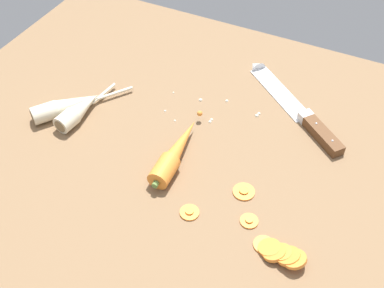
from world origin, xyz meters
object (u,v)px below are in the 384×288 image
(whole_carrot, at_px, (175,153))
(parsnip_mid_left, at_px, (66,106))
(chefs_knife, at_px, (290,102))
(carrot_slice_stray_mid, at_px, (244,191))
(carrot_slice_stray_near, at_px, (190,212))
(parsnip_front, at_px, (79,111))
(carrot_slice_stray_far, at_px, (249,220))
(carrot_slice_stack, at_px, (279,252))

(whole_carrot, height_order, parsnip_mid_left, whole_carrot)
(chefs_knife, xyz_separation_m, carrot_slice_stray_mid, (-0.00, -0.28, -0.00))
(chefs_knife, xyz_separation_m, whole_carrot, (-0.16, -0.26, 0.01))
(whole_carrot, relative_size, carrot_slice_stray_near, 6.20)
(chefs_knife, xyz_separation_m, carrot_slice_stray_near, (-0.07, -0.37, -0.00))
(parsnip_front, bearing_deg, whole_carrot, -4.18)
(carrot_slice_stray_far, bearing_deg, carrot_slice_stray_mid, 119.89)
(carrot_slice_stack, bearing_deg, chefs_knife, 104.96)
(parsnip_front, distance_m, carrot_slice_stray_far, 0.44)
(whole_carrot, relative_size, carrot_slice_stray_mid, 5.29)
(parsnip_front, relative_size, carrot_slice_stray_near, 5.02)
(parsnip_front, height_order, carrot_slice_stack, parsnip_front)
(parsnip_mid_left, xyz_separation_m, carrot_slice_stray_far, (0.47, -0.09, -0.02))
(chefs_knife, height_order, whole_carrot, whole_carrot)
(carrot_slice_stack, bearing_deg, carrot_slice_stray_near, 175.99)
(chefs_knife, relative_size, carrot_slice_stack, 3.02)
(carrot_slice_stray_near, distance_m, carrot_slice_stray_far, 0.11)
(chefs_knife, relative_size, carrot_slice_stray_far, 8.65)
(parsnip_front, distance_m, parsnip_mid_left, 0.03)
(carrot_slice_stray_near, distance_m, carrot_slice_stray_mid, 0.11)
(parsnip_mid_left, height_order, carrot_slice_stray_far, parsnip_mid_left)
(carrot_slice_stack, bearing_deg, carrot_slice_stray_mid, 135.72)
(parsnip_mid_left, height_order, carrot_slice_stray_mid, parsnip_mid_left)
(parsnip_mid_left, bearing_deg, whole_carrot, -4.02)
(carrot_slice_stray_near, bearing_deg, whole_carrot, 128.30)
(carrot_slice_stray_near, bearing_deg, parsnip_front, 159.47)
(parsnip_front, distance_m, carrot_slice_stack, 0.52)
(chefs_knife, distance_m, carrot_slice_stray_far, 0.34)
(chefs_knife, bearing_deg, carrot_slice_stray_mid, -90.25)
(whole_carrot, bearing_deg, carrot_slice_stack, -24.52)
(carrot_slice_stack, bearing_deg, parsnip_front, 164.94)
(parsnip_mid_left, relative_size, carrot_slice_stray_mid, 4.74)
(parsnip_mid_left, xyz_separation_m, carrot_slice_stray_mid, (0.44, -0.04, -0.02))
(chefs_knife, distance_m, parsnip_front, 0.47)
(chefs_knife, bearing_deg, whole_carrot, -120.71)
(whole_carrot, relative_size, carrot_slice_stray_far, 6.69)
(carrot_slice_stack, relative_size, carrot_slice_stray_near, 2.65)
(chefs_knife, distance_m, parsnip_mid_left, 0.50)
(whole_carrot, bearing_deg, carrot_slice_stray_mid, -6.36)
(parsnip_mid_left, xyz_separation_m, carrot_slice_stack, (0.54, -0.14, -0.01))
(whole_carrot, xyz_separation_m, carrot_slice_stray_near, (0.08, -0.11, -0.02))
(carrot_slice_stack, distance_m, carrot_slice_stray_far, 0.08)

